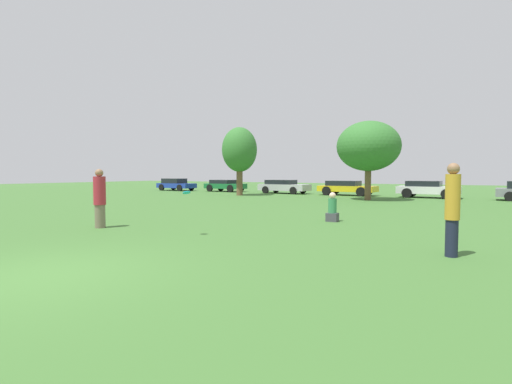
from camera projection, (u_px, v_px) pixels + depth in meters
ground_plane at (43, 275)px, 6.33m from camera, size 120.00×120.00×0.00m
person_thrower at (100, 198)px, 11.83m from camera, size 0.38×0.38×1.88m
person_catcher at (452, 208)px, 7.70m from camera, size 0.29×0.29×1.96m
frisbee at (187, 193)px, 10.26m from camera, size 0.23×0.22×0.13m
bystander_sitting at (332, 209)px, 13.41m from camera, size 0.40×0.34×1.06m
tree_0 at (239, 150)px, 29.20m from camera, size 2.77×2.77×5.37m
tree_1 at (368, 146)px, 24.04m from camera, size 4.05×4.05×5.13m
parked_car_blue at (176, 184)px, 37.69m from camera, size 4.18×2.01×1.22m
parked_car_green at (225, 185)px, 35.58m from camera, size 4.06×2.05×1.12m
parked_car_silver at (283, 186)px, 32.23m from camera, size 4.46×2.15×1.17m
parked_car_yellow at (346, 187)px, 29.50m from camera, size 4.54×2.27×1.15m
parked_car_white at (427, 189)px, 26.49m from camera, size 4.16×2.28×1.20m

